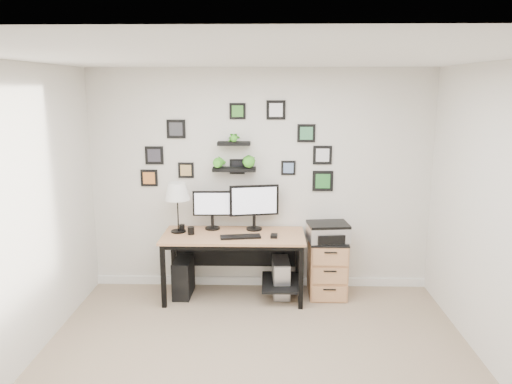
{
  "coord_description": "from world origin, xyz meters",
  "views": [
    {
      "loc": [
        0.09,
        -3.76,
        2.4
      ],
      "look_at": [
        -0.05,
        1.83,
        1.2
      ],
      "focal_mm": 35.0,
      "sensor_mm": 36.0,
      "label": 1
    }
  ],
  "objects_px": {
    "pc_tower_grey": "(281,277)",
    "monitor_right": "(254,203)",
    "file_cabinet": "(327,267)",
    "printer": "(328,232)",
    "desk": "(237,244)",
    "pc_tower_black": "(183,277)",
    "mug": "(191,231)",
    "monitor_left": "(212,207)",
    "table_lamp": "(177,193)"
  },
  "relations": [
    {
      "from": "table_lamp",
      "to": "pc_tower_black",
      "type": "xyz_separation_m",
      "value": [
        0.05,
        -0.04,
        -0.99
      ]
    },
    {
      "from": "table_lamp",
      "to": "file_cabinet",
      "type": "xyz_separation_m",
      "value": [
        1.72,
        0.01,
        -0.88
      ]
    },
    {
      "from": "desk",
      "to": "printer",
      "type": "distance_m",
      "value": 1.04
    },
    {
      "from": "monitor_left",
      "to": "pc_tower_grey",
      "type": "relative_size",
      "value": 1.04
    },
    {
      "from": "pc_tower_grey",
      "to": "table_lamp",
      "type": "bearing_deg",
      "value": 179.11
    },
    {
      "from": "monitor_left",
      "to": "pc_tower_black",
      "type": "bearing_deg",
      "value": -153.47
    },
    {
      "from": "monitor_left",
      "to": "pc_tower_grey",
      "type": "xyz_separation_m",
      "value": [
        0.8,
        -0.14,
        -0.8
      ]
    },
    {
      "from": "monitor_left",
      "to": "file_cabinet",
      "type": "distance_m",
      "value": 1.51
    },
    {
      "from": "monitor_left",
      "to": "monitor_right",
      "type": "distance_m",
      "value": 0.49
    },
    {
      "from": "desk",
      "to": "pc_tower_grey",
      "type": "bearing_deg",
      "value": 3.69
    },
    {
      "from": "monitor_left",
      "to": "printer",
      "type": "xyz_separation_m",
      "value": [
        1.33,
        -0.16,
        -0.24
      ]
    },
    {
      "from": "monitor_left",
      "to": "pc_tower_grey",
      "type": "bearing_deg",
      "value": -9.92
    },
    {
      "from": "monitor_left",
      "to": "monitor_right",
      "type": "height_order",
      "value": "monitor_right"
    },
    {
      "from": "table_lamp",
      "to": "pc_tower_grey",
      "type": "height_order",
      "value": "table_lamp"
    },
    {
      "from": "desk",
      "to": "pc_tower_grey",
      "type": "distance_m",
      "value": 0.65
    },
    {
      "from": "monitor_right",
      "to": "file_cabinet",
      "type": "height_order",
      "value": "monitor_right"
    },
    {
      "from": "monitor_left",
      "to": "table_lamp",
      "type": "height_order",
      "value": "table_lamp"
    },
    {
      "from": "table_lamp",
      "to": "file_cabinet",
      "type": "height_order",
      "value": "table_lamp"
    },
    {
      "from": "table_lamp",
      "to": "printer",
      "type": "distance_m",
      "value": 1.76
    },
    {
      "from": "monitor_left",
      "to": "table_lamp",
      "type": "distance_m",
      "value": 0.44
    },
    {
      "from": "monitor_right",
      "to": "file_cabinet",
      "type": "relative_size",
      "value": 0.85
    },
    {
      "from": "monitor_right",
      "to": "pc_tower_grey",
      "type": "distance_m",
      "value": 0.92
    },
    {
      "from": "monitor_right",
      "to": "printer",
      "type": "relative_size",
      "value": 1.17
    },
    {
      "from": "desk",
      "to": "monitor_right",
      "type": "bearing_deg",
      "value": 39.37
    },
    {
      "from": "pc_tower_black",
      "to": "printer",
      "type": "bearing_deg",
      "value": 1.44
    },
    {
      "from": "mug",
      "to": "monitor_left",
      "type": "bearing_deg",
      "value": 44.3
    },
    {
      "from": "table_lamp",
      "to": "pc_tower_black",
      "type": "distance_m",
      "value": 1.0
    },
    {
      "from": "table_lamp",
      "to": "file_cabinet",
      "type": "distance_m",
      "value": 1.93
    },
    {
      "from": "pc_tower_black",
      "to": "pc_tower_grey",
      "type": "height_order",
      "value": "pc_tower_black"
    },
    {
      "from": "pc_tower_black",
      "to": "pc_tower_grey",
      "type": "bearing_deg",
      "value": 2.43
    },
    {
      "from": "monitor_left",
      "to": "file_cabinet",
      "type": "bearing_deg",
      "value": -4.89
    },
    {
      "from": "printer",
      "to": "desk",
      "type": "bearing_deg",
      "value": -179.13
    },
    {
      "from": "desk",
      "to": "pc_tower_black",
      "type": "distance_m",
      "value": 0.75
    },
    {
      "from": "monitor_right",
      "to": "pc_tower_grey",
      "type": "height_order",
      "value": "monitor_right"
    },
    {
      "from": "table_lamp",
      "to": "monitor_left",
      "type": "bearing_deg",
      "value": 17.81
    },
    {
      "from": "monitor_left",
      "to": "mug",
      "type": "height_order",
      "value": "monitor_left"
    },
    {
      "from": "monitor_left",
      "to": "pc_tower_black",
      "type": "relative_size",
      "value": 1.05
    },
    {
      "from": "pc_tower_grey",
      "to": "mug",
      "type": "bearing_deg",
      "value": -175.85
    },
    {
      "from": "file_cabinet",
      "to": "printer",
      "type": "distance_m",
      "value": 0.44
    },
    {
      "from": "monitor_left",
      "to": "file_cabinet",
      "type": "relative_size",
      "value": 0.68
    },
    {
      "from": "mug",
      "to": "pc_tower_black",
      "type": "bearing_deg",
      "value": 156.55
    },
    {
      "from": "mug",
      "to": "printer",
      "type": "bearing_deg",
      "value": 2.11
    },
    {
      "from": "pc_tower_grey",
      "to": "monitor_right",
      "type": "bearing_deg",
      "value": 158.02
    },
    {
      "from": "mug",
      "to": "table_lamp",
      "type": "bearing_deg",
      "value": 149.89
    },
    {
      "from": "file_cabinet",
      "to": "printer",
      "type": "relative_size",
      "value": 1.39
    },
    {
      "from": "pc_tower_black",
      "to": "file_cabinet",
      "type": "distance_m",
      "value": 1.68
    },
    {
      "from": "pc_tower_grey",
      "to": "file_cabinet",
      "type": "relative_size",
      "value": 0.65
    },
    {
      "from": "printer",
      "to": "file_cabinet",
      "type": "bearing_deg",
      "value": 77.32
    },
    {
      "from": "table_lamp",
      "to": "pc_tower_black",
      "type": "relative_size",
      "value": 1.32
    },
    {
      "from": "monitor_right",
      "to": "pc_tower_black",
      "type": "relative_size",
      "value": 1.3
    }
  ]
}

